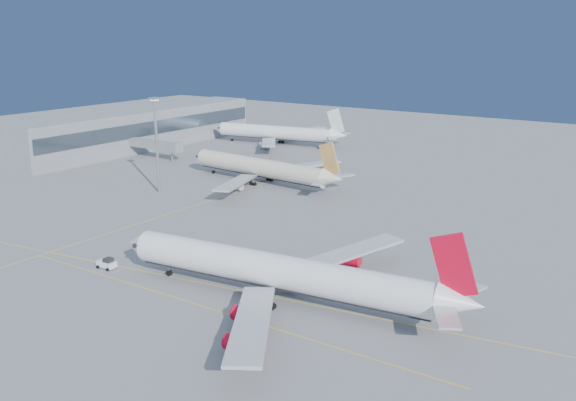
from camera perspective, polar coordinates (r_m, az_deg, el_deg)
The scene contains 9 objects.
ground at distance 121.81m, azimuth -4.74°, elevation -6.63°, with size 500.00×500.00×0.00m, color slate.
terminal at distance 257.04m, azimuth -12.94°, elevation 6.23°, with size 18.40×110.00×15.00m.
jet_bridge at distance 232.92m, azimuth -11.55°, elevation 4.85°, with size 23.60×3.60×6.90m.
taxiway_lines at distance 135.34m, azimuth -7.92°, elevation -4.49°, with size 118.86×140.00×0.02m.
airliner_virgin at distance 108.73m, azimuth -0.44°, elevation -6.46°, with size 67.29×60.10×16.60m.
airliner_etihad at distance 192.17m, azimuth -2.30°, elevation 2.91°, with size 59.19×54.44×15.44m.
airliner_third at distance 258.43m, azimuth -0.90°, elevation 6.04°, with size 59.04×53.82×15.88m.
pushback_tug at distance 129.27m, azimuth -15.80°, elevation -5.40°, with size 3.92×2.49×2.16m.
light_mast at distance 182.52m, azimuth -11.63°, elevation 5.52°, with size 2.32×2.32×26.81m.
Camera 1 is at (71.76, -87.73, 44.62)m, focal length 40.00 mm.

